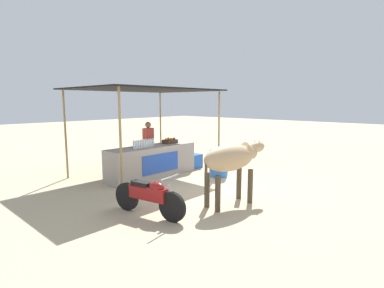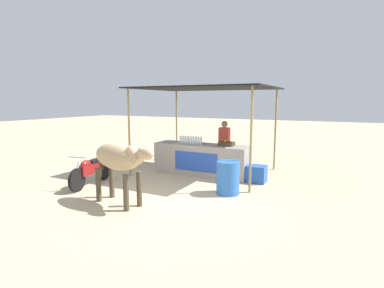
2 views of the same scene
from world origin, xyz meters
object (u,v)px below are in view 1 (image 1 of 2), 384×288
vendor_behind_counter (148,146)px  water_barrel (219,163)px  fruit_crate (170,141)px  motorcycle_parked (149,196)px  cow (232,160)px  cooler_box (193,161)px  stall_counter (152,161)px

vendor_behind_counter → water_barrel: (0.97, -2.24, -0.44)m
fruit_crate → water_barrel: fruit_crate is taller
vendor_behind_counter → motorcycle_parked: 4.19m
water_barrel → cow: 2.68m
fruit_crate → water_barrel: (0.63, -1.53, -0.62)m
cooler_box → water_barrel: 1.44m
fruit_crate → cow: bearing=-110.5°
cooler_box → motorcycle_parked: 4.59m
fruit_crate → water_barrel: 1.77m
water_barrel → motorcycle_parked: 3.73m
stall_counter → cow: cow is taller
vendor_behind_counter → water_barrel: vendor_behind_counter is taller
cooler_box → cow: bearing=-124.4°
stall_counter → water_barrel: 2.07m
vendor_behind_counter → cow: 4.15m
cooler_box → water_barrel: size_ratio=0.73×
motorcycle_parked → stall_counter: bearing=49.1°
stall_counter → water_barrel: bearing=-46.0°
stall_counter → vendor_behind_counter: vendor_behind_counter is taller
fruit_crate → vendor_behind_counter: 0.80m
stall_counter → motorcycle_parked: 3.29m
fruit_crate → cow: 3.57m
water_barrel → cow: (-1.88, -1.81, 0.62)m
motorcycle_parked → water_barrel: bearing=15.5°
water_barrel → motorcycle_parked: motorcycle_parked is taller
vendor_behind_counter → cow: bearing=-102.7°
cow → motorcycle_parked: size_ratio=1.04×
vendor_behind_counter → cooler_box: size_ratio=2.75×
fruit_crate → cooler_box: (0.95, -0.14, -0.79)m
vendor_behind_counter → fruit_crate: bearing=-64.6°
fruit_crate → cooler_box: fruit_crate is taller
fruit_crate → cooler_box: bearing=-8.6°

